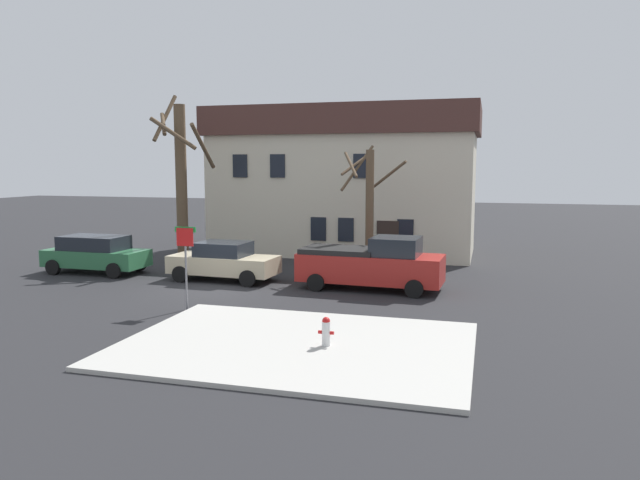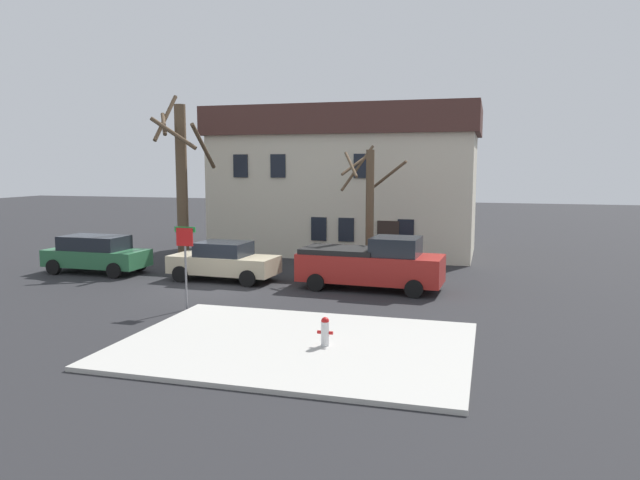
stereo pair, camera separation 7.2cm
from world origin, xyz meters
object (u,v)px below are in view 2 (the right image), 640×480
tree_bare_near (181,178)px  pickup_truck_red (372,264)px  tree_bare_mid (369,206)px  fire_hydrant (325,331)px  building_main (346,180)px  street_sign_pole (185,252)px  bicycle_leaning (124,257)px  car_beige_sedan (224,261)px  car_green_wagon (96,253)px

tree_bare_near → pickup_truck_red: bearing=-20.0°
tree_bare_mid → fire_hydrant: tree_bare_mid is taller
tree_bare_near → pickup_truck_red: tree_bare_near is taller
building_main → street_sign_pole: size_ratio=5.15×
tree_bare_near → bicycle_leaning: tree_bare_near is taller
tree_bare_near → car_beige_sedan: 6.29m
pickup_truck_red → fire_hydrant: size_ratio=7.36×
tree_bare_near → bicycle_leaning: 4.80m
building_main → car_beige_sedan: (-2.91, -9.76, -3.21)m
tree_bare_near → bicycle_leaning: size_ratio=4.75×
building_main → tree_bare_near: tree_bare_near is taller
bicycle_leaning → car_green_wagon: bearing=-87.0°
tree_bare_mid → bicycle_leaning: bearing=-177.4°
car_green_wagon → car_beige_sedan: (6.31, -0.07, -0.06)m
building_main → fire_hydrant: (3.75, -17.88, -3.51)m
pickup_truck_red → bicycle_leaning: size_ratio=3.25×
car_green_wagon → pickup_truck_red: pickup_truck_red is taller
tree_bare_mid → fire_hydrant: 11.39m
tree_bare_mid → pickup_truck_red: tree_bare_mid is taller
tree_bare_near → tree_bare_mid: size_ratio=1.45×
building_main → tree_bare_mid: size_ratio=2.52×
tree_bare_mid → pickup_truck_red: (0.74, -3.05, -2.06)m
car_green_wagon → fire_hydrant: bearing=-32.2°
pickup_truck_red → fire_hydrant: pickup_truck_red is taller
building_main → street_sign_pole: 15.15m
car_beige_sedan → bicycle_leaning: bearing=159.7°
car_beige_sedan → fire_hydrant: bearing=-50.6°
tree_bare_near → car_green_wagon: size_ratio=1.80×
fire_hydrant → building_main: bearing=101.9°
building_main → car_green_wagon: (-9.22, -9.70, -3.15)m
car_green_wagon → bicycle_leaning: 2.37m
pickup_truck_red → tree_bare_near: bearing=160.0°
pickup_truck_red → fire_hydrant: 8.02m
tree_bare_mid → street_sign_pole: size_ratio=2.04×
car_green_wagon → car_beige_sedan: 6.31m
bicycle_leaning → pickup_truck_red: bearing=-11.1°
fire_hydrant → tree_bare_near: bearing=132.0°
tree_bare_near → tree_bare_mid: bearing=-4.0°
tree_bare_near → fire_hydrant: 16.18m
car_beige_sedan → bicycle_leaning: 6.87m
building_main → tree_bare_near: (-6.78, -6.17, 0.21)m
pickup_truck_red → street_sign_pole: street_sign_pole is taller
fire_hydrant → street_sign_pole: street_sign_pole is taller
car_beige_sedan → fire_hydrant: 10.51m
bicycle_leaning → car_beige_sedan: bearing=-20.3°
tree_bare_near → car_beige_sedan: size_ratio=1.80×
pickup_truck_red → car_green_wagon: bearing=179.2°
building_main → fire_hydrant: bearing=-78.1°
fire_hydrant → street_sign_pole: size_ratio=0.27×
fire_hydrant → car_green_wagon: bearing=147.8°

